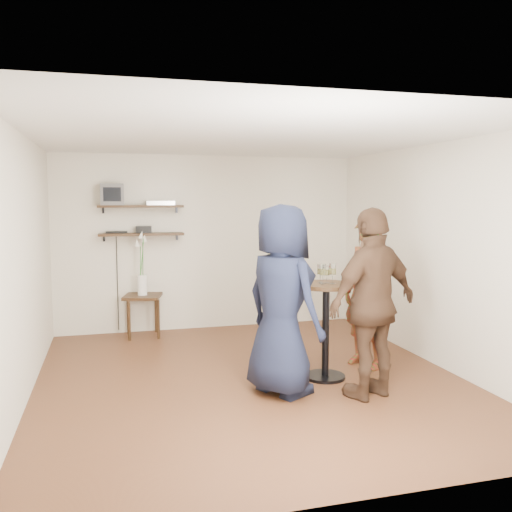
{
  "coord_description": "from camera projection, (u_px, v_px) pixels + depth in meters",
  "views": [
    {
      "loc": [
        -1.44,
        -5.54,
        1.95
      ],
      "look_at": [
        0.17,
        0.4,
        1.3
      ],
      "focal_mm": 38.0,
      "sensor_mm": 36.0,
      "label": 1
    }
  ],
  "objects": [
    {
      "name": "shelf_upper",
      "position": [
        141.0,
        206.0,
        7.72
      ],
      "size": [
        1.2,
        0.25,
        0.04
      ],
      "primitive_type": "cube",
      "color": "black",
      "rests_on": "room"
    },
    {
      "name": "wine_glass_fl",
      "position": [
        323.0,
        271.0,
        5.76
      ],
      "size": [
        0.07,
        0.07,
        0.21
      ],
      "color": "silver",
      "rests_on": "drinks_table"
    },
    {
      "name": "person_navy",
      "position": [
        282.0,
        300.0,
        5.38
      ],
      "size": [
        0.96,
        1.1,
        1.91
      ],
      "primitive_type": "imported",
      "rotation": [
        0.0,
        0.0,
        2.04
      ],
      "color": "black",
      "rests_on": "room"
    },
    {
      "name": "vase_lilies",
      "position": [
        142.0,
        275.0,
        7.65
      ],
      "size": [
        0.19,
        0.19,
        0.92
      ],
      "rotation": [
        0.0,
        0.0,
        -0.24
      ],
      "color": "white",
      "rests_on": "side_table"
    },
    {
      "name": "side_table",
      "position": [
        143.0,
        302.0,
        7.69
      ],
      "size": [
        0.6,
        0.6,
        0.6
      ],
      "rotation": [
        0.0,
        0.0,
        -0.24
      ],
      "color": "black",
      "rests_on": "room"
    },
    {
      "name": "wine_glass_fr",
      "position": [
        333.0,
        270.0,
        5.78
      ],
      "size": [
        0.07,
        0.07,
        0.22
      ],
      "color": "silver",
      "rests_on": "drinks_table"
    },
    {
      "name": "drinks_table",
      "position": [
        326.0,
        318.0,
        5.87
      ],
      "size": [
        0.57,
        0.57,
        1.05
      ],
      "color": "black",
      "rests_on": "room"
    },
    {
      "name": "person_plaid",
      "position": [
        367.0,
        292.0,
        6.27
      ],
      "size": [
        0.64,
        0.75,
        1.75
      ],
      "primitive_type": "imported",
      "rotation": [
        0.0,
        0.0,
        -1.16
      ],
      "color": "#B2141C",
      "rests_on": "room"
    },
    {
      "name": "room",
      "position": [
        250.0,
        261.0,
        5.76
      ],
      "size": [
        4.58,
        5.08,
        2.68
      ],
      "color": "#4A2517",
      "rests_on": "ground"
    },
    {
      "name": "dvd_deck",
      "position": [
        160.0,
        203.0,
        7.79
      ],
      "size": [
        0.4,
        0.24,
        0.06
      ],
      "primitive_type": "cube",
      "color": "silver",
      "rests_on": "shelf_upper"
    },
    {
      "name": "crt_monitor",
      "position": [
        112.0,
        194.0,
        7.6
      ],
      "size": [
        0.32,
        0.3,
        0.3
      ],
      "primitive_type": "cube",
      "color": "#59595B",
      "rests_on": "shelf_upper"
    },
    {
      "name": "shelf_lower",
      "position": [
        141.0,
        234.0,
        7.76
      ],
      "size": [
        1.2,
        0.25,
        0.04
      ],
      "primitive_type": "cube",
      "color": "black",
      "rests_on": "room"
    },
    {
      "name": "radio",
      "position": [
        144.0,
        230.0,
        7.76
      ],
      "size": [
        0.22,
        0.1,
        0.1
      ],
      "primitive_type": "cube",
      "color": "black",
      "rests_on": "shelf_lower"
    },
    {
      "name": "person_dark",
      "position": [
        288.0,
        291.0,
        6.4
      ],
      "size": [
        1.01,
        0.9,
        1.74
      ],
      "primitive_type": "imported",
      "rotation": [
        0.0,
        0.0,
        0.33
      ],
      "color": "black",
      "rests_on": "room"
    },
    {
      "name": "person_brown",
      "position": [
        373.0,
        303.0,
        5.29
      ],
      "size": [
        1.19,
        0.8,
        1.87
      ],
      "primitive_type": "imported",
      "rotation": [
        0.0,
        0.0,
        3.49
      ],
      "color": "#3F291B",
      "rests_on": "room"
    },
    {
      "name": "wine_glass_bl",
      "position": [
        320.0,
        270.0,
        5.87
      ],
      "size": [
        0.07,
        0.07,
        0.2
      ],
      "color": "silver",
      "rests_on": "drinks_table"
    },
    {
      "name": "wine_glass_br",
      "position": [
        327.0,
        271.0,
        5.84
      ],
      "size": [
        0.06,
        0.06,
        0.19
      ],
      "color": "silver",
      "rests_on": "drinks_table"
    },
    {
      "name": "power_strip",
      "position": [
        117.0,
        232.0,
        7.72
      ],
      "size": [
        0.3,
        0.05,
        0.03
      ],
      "primitive_type": "cube",
      "color": "black",
      "rests_on": "shelf_lower"
    }
  ]
}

